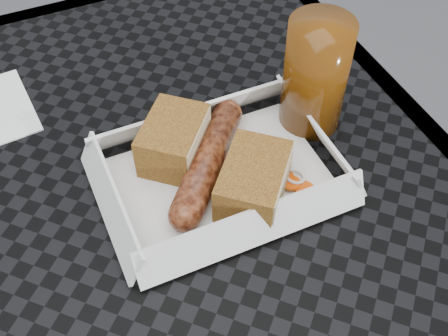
# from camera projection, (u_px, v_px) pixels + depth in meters

# --- Properties ---
(patio_table) EXTENTS (0.80, 0.80, 0.74)m
(patio_table) POSITION_uv_depth(u_px,v_px,m) (110.00, 261.00, 0.62)
(patio_table) COLOR black
(patio_table) RESTS_ON ground
(food_tray) EXTENTS (0.22, 0.15, 0.00)m
(food_tray) POSITION_uv_depth(u_px,v_px,m) (220.00, 178.00, 0.60)
(food_tray) COLOR white
(food_tray) RESTS_ON patio_table
(bratwurst) EXTENTS (0.13, 0.14, 0.03)m
(bratwurst) POSITION_uv_depth(u_px,v_px,m) (208.00, 161.00, 0.59)
(bratwurst) COLOR brown
(bratwurst) RESTS_ON food_tray
(bread_near) EXTENTS (0.10, 0.10, 0.05)m
(bread_near) POSITION_uv_depth(u_px,v_px,m) (174.00, 140.00, 0.60)
(bread_near) COLOR brown
(bread_near) RESTS_ON food_tray
(bread_far) EXTENTS (0.10, 0.11, 0.05)m
(bread_far) POSITION_uv_depth(u_px,v_px,m) (253.00, 181.00, 0.56)
(bread_far) COLOR brown
(bread_far) RESTS_ON food_tray
(veg_garnish) EXTENTS (0.03, 0.03, 0.00)m
(veg_garnish) POSITION_uv_depth(u_px,v_px,m) (289.00, 185.00, 0.59)
(veg_garnish) COLOR #ED500A
(veg_garnish) RESTS_ON food_tray
(drink_glass) EXTENTS (0.07, 0.07, 0.13)m
(drink_glass) POSITION_uv_depth(u_px,v_px,m) (315.00, 76.00, 0.61)
(drink_glass) COLOR #522907
(drink_glass) RESTS_ON patio_table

